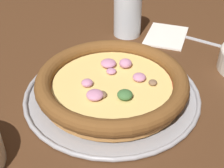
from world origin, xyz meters
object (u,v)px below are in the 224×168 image
at_px(fork, 187,37).
at_px(napkin, 166,35).
at_px(pizza, 112,83).
at_px(drinking_cup, 128,14).
at_px(pizza_tray, 112,93).

bearing_deg(fork, napkin, 27.87).
distance_m(pizza, napkin, 0.29).
distance_m(drinking_cup, fork, 0.17).
relative_size(pizza, fork, 1.64).
xyz_separation_m(pizza_tray, drinking_cup, (0.27, 0.01, 0.05)).
bearing_deg(pizza, drinking_cup, 1.87).
relative_size(pizza, drinking_cup, 2.59).
bearing_deg(pizza_tray, pizza, -61.86).
height_order(pizza_tray, pizza, pizza).
bearing_deg(fork, drinking_cup, 25.73).
bearing_deg(napkin, pizza, 160.80).
distance_m(pizza_tray, napkin, 0.29).
height_order(pizza, drinking_cup, drinking_cup).
bearing_deg(pizza, pizza_tray, 118.14).
relative_size(pizza_tray, pizza, 1.17).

